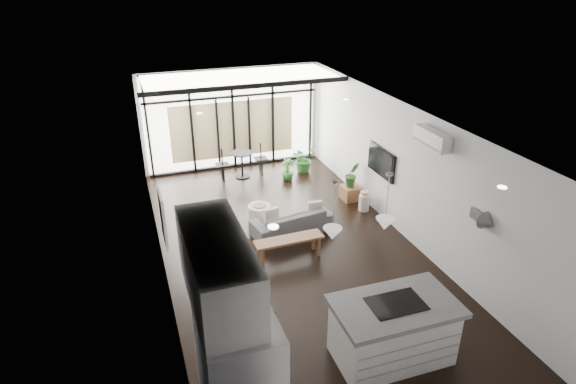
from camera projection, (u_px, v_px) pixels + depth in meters
floor at (293, 254)px, 9.73m from camera, size 5.00×10.00×0.00m
ceiling at (294, 120)px, 8.52m from camera, size 5.00×10.00×0.00m
wall_left at (159, 212)px, 8.38m from camera, size 0.02×10.00×2.80m
wall_right at (408, 174)px, 9.87m from camera, size 0.02×10.00×2.80m
wall_back at (232, 119)px, 13.38m from camera, size 5.00×0.02×2.80m
glazing at (233, 120)px, 13.28m from camera, size 5.00×0.20×2.80m
skylight at (239, 76)px, 11.94m from camera, size 4.70×1.90×0.06m
neighbour_building at (233, 129)px, 13.47m from camera, size 3.50×0.02×1.60m
island at (393, 331)px, 6.99m from camera, size 1.79×1.08×0.97m
cooktop at (396, 304)px, 6.78m from camera, size 0.80×0.54×0.01m
appliance_column at (225, 331)px, 5.91m from camera, size 0.63×0.66×2.45m
upper_cabinets at (218, 273)px, 5.10m from camera, size 0.62×1.75×0.86m
pendant_left at (332, 234)px, 6.48m from camera, size 0.26×0.26×0.18m
pendant_right at (385, 224)px, 6.72m from camera, size 0.26×0.26×0.18m
sofa at (292, 218)px, 10.38m from camera, size 1.81×0.77×0.69m
console_bench at (289, 248)px, 9.50m from camera, size 1.39×0.38×0.44m
pouf at (260, 214)px, 10.83m from camera, size 0.60×0.60×0.42m
crate at (351, 193)px, 11.92m from camera, size 0.47×0.47×0.34m
plant_tall at (304, 161)px, 13.45m from camera, size 0.95×0.98×0.59m
plant_med at (288, 174)px, 12.95m from camera, size 0.57×0.68×0.33m
plant_crate at (352, 181)px, 11.78m from camera, size 0.38×0.66×0.29m
milk_can at (364, 201)px, 11.34m from camera, size 0.25×0.25×0.49m
bistro_set at (242, 165)px, 13.07m from camera, size 1.46×0.68×0.68m
tv at (381, 162)px, 10.75m from camera, size 0.05×1.10×0.65m
ac_unit at (432, 138)px, 8.70m from camera, size 0.22×0.90×0.30m
framed_art at (162, 217)px, 7.90m from camera, size 0.04×0.70×0.90m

